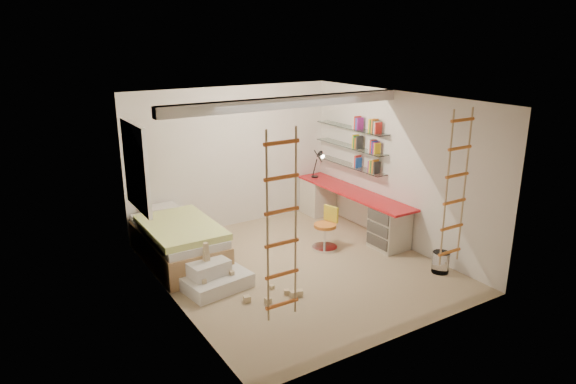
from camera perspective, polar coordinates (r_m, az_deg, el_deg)
floor at (r=8.08m, az=1.13°, el=-8.36°), size 4.50×4.50×0.00m
ceiling_beam at (r=7.60m, az=0.00°, el=9.91°), size 4.00×0.18×0.16m
window_frame at (r=8.10m, az=-16.56°, el=2.66°), size 0.06×1.15×1.35m
window_blind at (r=8.11m, az=-16.29°, el=2.70°), size 0.02×1.00×1.20m
rope_ladder_left at (r=5.46m, az=-0.70°, el=-3.94°), size 0.41×0.04×2.13m
rope_ladder_right at (r=7.16m, az=18.13°, el=0.36°), size 0.41×0.04×2.13m
waste_bin at (r=8.19m, az=16.60°, el=-7.49°), size 0.26×0.26×0.32m
desk at (r=9.51m, az=7.03°, el=-1.84°), size 0.56×2.80×0.75m
shelves at (r=9.51m, az=6.98°, el=5.02°), size 0.25×1.80×0.71m
bed at (r=8.36m, az=-12.10°, el=-5.36°), size 1.02×2.00×0.69m
task_lamp at (r=10.01m, az=3.54°, el=3.60°), size 0.14×0.36×0.57m
swivel_chair at (r=8.66m, az=4.21°, el=-4.65°), size 0.53×0.53×0.72m
play_platform at (r=7.50m, az=-8.36°, el=-9.30°), size 1.00×0.83×0.40m
toy_blocks at (r=7.29m, az=-4.79°, el=-9.44°), size 1.20×1.04×0.67m
books at (r=9.49m, az=7.01°, el=5.84°), size 0.14×0.70×0.92m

